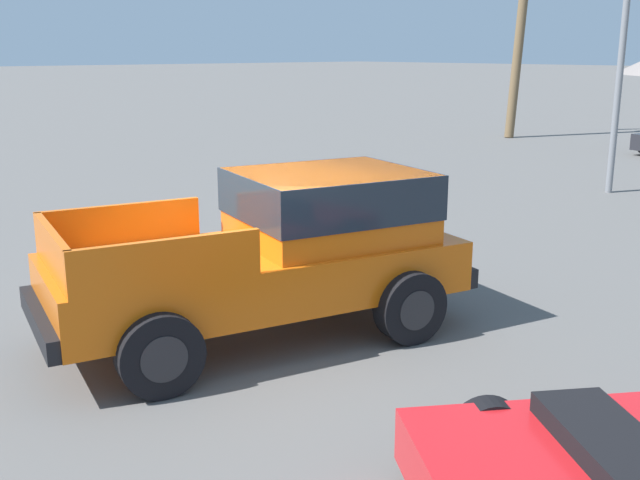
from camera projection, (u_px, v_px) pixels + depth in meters
The scene contains 2 objects.
ground_plane at pixel (262, 337), 9.06m from camera, with size 320.00×320.00×0.00m, color #5B5956.
orange_pickup_truck at pixel (286, 244), 9.00m from camera, with size 3.18×5.43×1.94m.
Camera 1 is at (6.79, -5.14, 3.37)m, focal length 42.00 mm.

